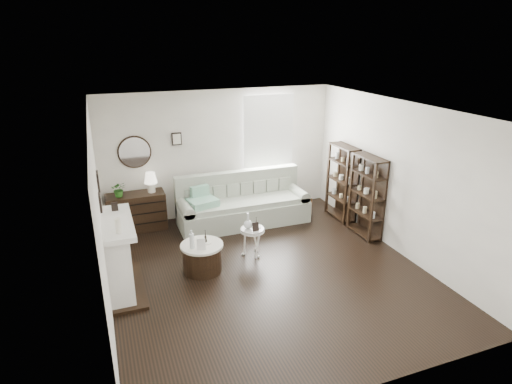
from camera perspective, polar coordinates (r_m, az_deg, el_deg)
name	(u,v)px	position (r m, az deg, el deg)	size (l,w,h in m)	color
room	(252,140)	(9.31, -0.48, 6.95)	(5.50, 5.50, 5.50)	black
fireplace	(119,258)	(6.89, -17.81, -8.41)	(0.50, 1.40, 1.84)	white
shelf_unit_far	(342,182)	(9.22, 11.41, 1.27)	(0.30, 0.80, 1.60)	black
shelf_unit_near	(367,196)	(8.52, 14.55, -0.58)	(0.30, 0.80, 1.60)	black
sofa	(242,206)	(8.99, -1.84, -1.92)	(2.69, 0.93, 1.05)	#A1A896
quilt	(202,202)	(8.55, -7.16, -1.38)	(0.55, 0.45, 0.14)	#2A9C6D
suitcase	(301,209)	(9.35, 5.96, -2.20)	(0.56, 0.19, 0.37)	brown
dresser	(137,212)	(8.95, -15.64, -2.56)	(1.15, 0.49, 0.76)	black
table_lamp	(151,182)	(8.77, -13.84, 1.25)	(0.26, 0.26, 0.41)	white
potted_plant	(119,189)	(8.70, -17.81, 0.35)	(0.28, 0.24, 0.31)	#245C1A
drum_table	(202,257)	(7.25, -7.16, -8.64)	(0.71, 0.71, 0.49)	black
pedestal_table	(252,231)	(7.59, -0.49, -5.18)	(0.43, 0.43, 0.52)	silver
eiffel_drum	(205,237)	(7.15, -6.76, -5.95)	(0.12, 0.12, 0.20)	black
bottle_drum	(192,239)	(6.97, -8.57, -6.26)	(0.07, 0.07, 0.32)	silver
card_frame_drum	(201,244)	(6.94, -7.32, -6.94)	(0.14, 0.01, 0.18)	silver
eiffel_ped	(256,223)	(7.59, 0.03, -4.12)	(0.10, 0.10, 0.17)	black
flask_ped	(248,221)	(7.51, -1.08, -3.89)	(0.16, 0.16, 0.29)	silver
card_frame_ped	(256,227)	(7.45, -0.06, -4.64)	(0.12, 0.01, 0.16)	black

